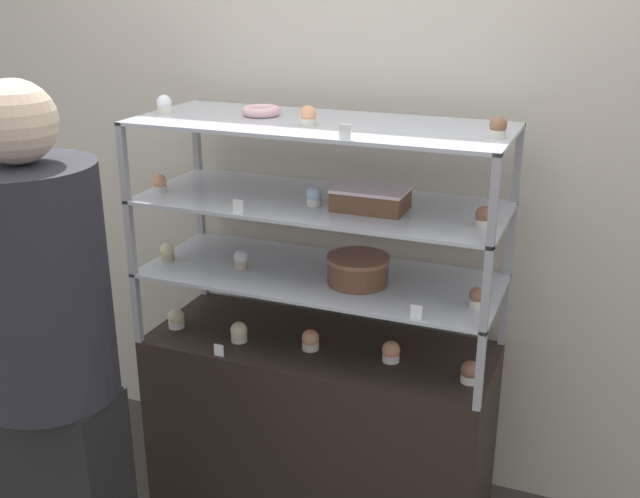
# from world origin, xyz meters

# --- Properties ---
(back_wall) EXTENTS (8.00, 0.05, 2.60)m
(back_wall) POSITION_xyz_m (0.00, 0.39, 1.30)
(back_wall) COLOR beige
(back_wall) RESTS_ON ground_plane
(display_base) EXTENTS (1.24, 0.49, 0.70)m
(display_base) POSITION_xyz_m (0.00, 0.00, 0.35)
(display_base) COLOR black
(display_base) RESTS_ON ground_plane
(display_riser_lower) EXTENTS (1.24, 0.49, 0.26)m
(display_riser_lower) POSITION_xyz_m (0.00, 0.00, 0.95)
(display_riser_lower) COLOR #99999E
(display_riser_lower) RESTS_ON display_base
(display_riser_middle) EXTENTS (1.24, 0.49, 0.26)m
(display_riser_middle) POSITION_xyz_m (0.00, 0.00, 1.21)
(display_riser_middle) COLOR #99999E
(display_riser_middle) RESTS_ON display_riser_lower
(display_riser_upper) EXTENTS (1.24, 0.49, 0.26)m
(display_riser_upper) POSITION_xyz_m (0.00, 0.00, 1.48)
(display_riser_upper) COLOR #99999E
(display_riser_upper) RESTS_ON display_riser_middle
(layer_cake_centerpiece) EXTENTS (0.21, 0.21, 0.10)m
(layer_cake_centerpiece) POSITION_xyz_m (0.15, -0.03, 1.01)
(layer_cake_centerpiece) COLOR brown
(layer_cake_centerpiece) RESTS_ON display_riser_lower
(sheet_cake_frosted) EXTENTS (0.24, 0.16, 0.07)m
(sheet_cake_frosted) POSITION_xyz_m (0.19, -0.03, 1.27)
(sheet_cake_frosted) COLOR brown
(sheet_cake_frosted) RESTS_ON display_riser_middle
(cupcake_0) EXTENTS (0.06, 0.06, 0.07)m
(cupcake_0) POSITION_xyz_m (-0.55, -0.08, 0.74)
(cupcake_0) COLOR white
(cupcake_0) RESTS_ON display_base
(cupcake_1) EXTENTS (0.06, 0.06, 0.07)m
(cupcake_1) POSITION_xyz_m (-0.27, -0.10, 0.74)
(cupcake_1) COLOR beige
(cupcake_1) RESTS_ON display_base
(cupcake_2) EXTENTS (0.06, 0.06, 0.07)m
(cupcake_2) POSITION_xyz_m (-0.01, -0.06, 0.74)
(cupcake_2) COLOR beige
(cupcake_2) RESTS_ON display_base
(cupcake_3) EXTENTS (0.06, 0.06, 0.07)m
(cupcake_3) POSITION_xyz_m (0.28, -0.04, 0.74)
(cupcake_3) COLOR white
(cupcake_3) RESTS_ON display_base
(cupcake_4) EXTENTS (0.06, 0.06, 0.07)m
(cupcake_4) POSITION_xyz_m (0.55, -0.08, 0.74)
(cupcake_4) COLOR white
(cupcake_4) RESTS_ON display_base
(price_tag_0) EXTENTS (0.04, 0.00, 0.04)m
(price_tag_0) POSITION_xyz_m (-0.29, -0.23, 0.72)
(price_tag_0) COLOR white
(price_tag_0) RESTS_ON display_base
(cupcake_5) EXTENTS (0.05, 0.05, 0.06)m
(cupcake_5) POSITION_xyz_m (-0.57, -0.08, 1.00)
(cupcake_5) COLOR #CCB28C
(cupcake_5) RESTS_ON display_riser_lower
(cupcake_6) EXTENTS (0.05, 0.05, 0.06)m
(cupcake_6) POSITION_xyz_m (-0.28, -0.05, 1.00)
(cupcake_6) COLOR #CCB28C
(cupcake_6) RESTS_ON display_riser_lower
(cupcake_7) EXTENTS (0.05, 0.05, 0.06)m
(cupcake_7) POSITION_xyz_m (0.56, -0.07, 1.00)
(cupcake_7) COLOR beige
(cupcake_7) RESTS_ON display_riser_lower
(price_tag_1) EXTENTS (0.04, 0.00, 0.04)m
(price_tag_1) POSITION_xyz_m (0.40, -0.23, 0.99)
(price_tag_1) COLOR white
(price_tag_1) RESTS_ON display_riser_lower
(cupcake_8) EXTENTS (0.05, 0.05, 0.06)m
(cupcake_8) POSITION_xyz_m (-0.56, -0.10, 1.26)
(cupcake_8) COLOR beige
(cupcake_8) RESTS_ON display_riser_middle
(cupcake_9) EXTENTS (0.05, 0.05, 0.06)m
(cupcake_9) POSITION_xyz_m (0.00, -0.05, 1.26)
(cupcake_9) COLOR white
(cupcake_9) RESTS_ON display_riser_middle
(cupcake_10) EXTENTS (0.05, 0.05, 0.06)m
(cupcake_10) POSITION_xyz_m (0.56, -0.07, 1.26)
(cupcake_10) COLOR beige
(cupcake_10) RESTS_ON display_riser_middle
(price_tag_2) EXTENTS (0.04, 0.00, 0.04)m
(price_tag_2) POSITION_xyz_m (-0.19, -0.23, 1.25)
(price_tag_2) COLOR white
(price_tag_2) RESTS_ON display_riser_middle
(cupcake_11) EXTENTS (0.05, 0.05, 0.06)m
(cupcake_11) POSITION_xyz_m (-0.55, -0.05, 1.53)
(cupcake_11) COLOR beige
(cupcake_11) RESTS_ON display_riser_upper
(cupcake_12) EXTENTS (0.05, 0.05, 0.06)m
(cupcake_12) POSITION_xyz_m (-0.01, -0.07, 1.53)
(cupcake_12) COLOR beige
(cupcake_12) RESTS_ON display_riser_upper
(cupcake_13) EXTENTS (0.05, 0.05, 0.06)m
(cupcake_13) POSITION_xyz_m (0.57, -0.04, 1.53)
(cupcake_13) COLOR beige
(cupcake_13) RESTS_ON display_riser_upper
(price_tag_3) EXTENTS (0.04, 0.00, 0.04)m
(price_tag_3) POSITION_xyz_m (0.17, -0.23, 1.52)
(price_tag_3) COLOR white
(price_tag_3) RESTS_ON display_riser_upper
(donut_glazed) EXTENTS (0.13, 0.13, 0.03)m
(donut_glazed) POSITION_xyz_m (-0.23, 0.04, 1.51)
(donut_glazed) COLOR #EFB2BC
(donut_glazed) RESTS_ON display_riser_upper
(customer_figure) EXTENTS (0.40, 0.40, 1.70)m
(customer_figure) POSITION_xyz_m (-0.55, -0.75, 0.91)
(customer_figure) COLOR black
(customer_figure) RESTS_ON ground_plane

